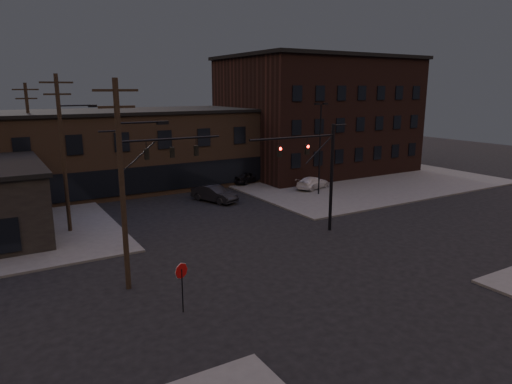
# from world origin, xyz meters

# --- Properties ---
(ground) EXTENTS (140.00, 140.00, 0.00)m
(ground) POSITION_xyz_m (0.00, 0.00, 0.00)
(ground) COLOR black
(ground) RESTS_ON ground
(sidewalk_ne) EXTENTS (30.00, 30.00, 0.15)m
(sidewalk_ne) POSITION_xyz_m (22.00, 22.00, 0.07)
(sidewalk_ne) COLOR #474744
(sidewalk_ne) RESTS_ON ground
(building_row) EXTENTS (40.00, 12.00, 8.00)m
(building_row) POSITION_xyz_m (0.00, 28.00, 4.00)
(building_row) COLOR #4A3527
(building_row) RESTS_ON ground
(building_right) EXTENTS (22.00, 16.00, 14.00)m
(building_right) POSITION_xyz_m (22.00, 26.00, 7.00)
(building_right) COLOR black
(building_right) RESTS_ON ground
(traffic_signal_near) EXTENTS (7.12, 0.24, 8.00)m
(traffic_signal_near) POSITION_xyz_m (5.36, 4.50, 4.93)
(traffic_signal_near) COLOR black
(traffic_signal_near) RESTS_ON ground
(traffic_signal_far) EXTENTS (7.12, 0.24, 8.00)m
(traffic_signal_far) POSITION_xyz_m (-6.72, 8.00, 5.01)
(traffic_signal_far) COLOR black
(traffic_signal_far) RESTS_ON ground
(stop_sign) EXTENTS (0.72, 0.33, 2.48)m
(stop_sign) POSITION_xyz_m (-8.00, -1.99, 1.84)
(stop_sign) COLOR black
(stop_sign) RESTS_ON ground
(utility_pole_near) EXTENTS (3.70, 0.28, 11.00)m
(utility_pole_near) POSITION_xyz_m (-9.43, 2.00, 5.87)
(utility_pole_near) COLOR black
(utility_pole_near) RESTS_ON ground
(utility_pole_mid) EXTENTS (3.70, 0.28, 11.50)m
(utility_pole_mid) POSITION_xyz_m (-10.44, 14.00, 6.13)
(utility_pole_mid) COLOR black
(utility_pole_mid) RESTS_ON ground
(utility_pole_far) EXTENTS (2.20, 0.28, 11.00)m
(utility_pole_far) POSITION_xyz_m (-11.50, 26.00, 5.78)
(utility_pole_far) COLOR black
(utility_pole_far) RESTS_ON ground
(lot_light_a) EXTENTS (1.50, 0.28, 9.14)m
(lot_light_a) POSITION_xyz_m (13.00, 14.00, 5.51)
(lot_light_a) COLOR black
(lot_light_a) RESTS_ON ground
(lot_light_b) EXTENTS (1.50, 0.28, 9.14)m
(lot_light_b) POSITION_xyz_m (19.00, 19.00, 5.51)
(lot_light_b) COLOR black
(lot_light_b) RESTS_ON ground
(parked_car_lot_a) EXTENTS (4.39, 2.85, 1.39)m
(parked_car_lot_a) POSITION_xyz_m (9.63, 22.41, 0.85)
(parked_car_lot_a) COLOR black
(parked_car_lot_a) RESTS_ON sidewalk_ne
(parked_car_lot_b) EXTENTS (4.67, 2.99, 1.26)m
(parked_car_lot_b) POSITION_xyz_m (14.09, 16.34, 0.78)
(parked_car_lot_b) COLOR silver
(parked_car_lot_b) RESTS_ON sidewalk_ne
(car_crossing) EXTENTS (3.28, 5.00, 1.56)m
(car_crossing) POSITION_xyz_m (2.89, 17.05, 0.78)
(car_crossing) COLOR black
(car_crossing) RESTS_ON ground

